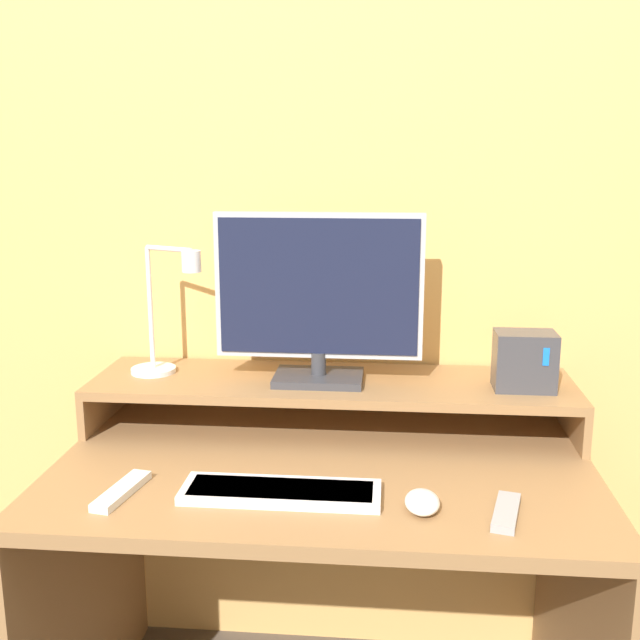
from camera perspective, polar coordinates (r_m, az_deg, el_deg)
The scene contains 10 objects.
wall_back at distance 1.93m, azimuth 1.39°, elevation 9.33°, with size 6.00×0.05×2.50m.
desk at distance 1.75m, azimuth 0.30°, elevation -16.85°, with size 1.16×0.73×0.71m.
monitor_shelf at distance 1.82m, azimuth 0.90°, elevation -5.10°, with size 1.16×0.31×0.12m.
monitor at distance 1.75m, azimuth -0.11°, elevation 1.79°, with size 0.49×0.15×0.40m.
desk_lamp at distance 1.85m, azimuth -11.66°, elevation 0.01°, with size 0.20×0.13×0.32m.
router_dock at distance 1.79m, azimuth 15.31°, elevation -3.01°, with size 0.14×0.10×0.14m.
keyboard at distance 1.50m, azimuth -3.00°, elevation -12.93°, with size 0.39×0.12×0.02m.
mouse at distance 1.46m, azimuth 7.79°, elevation -13.58°, with size 0.07×0.10×0.03m.
remote_control at distance 1.55m, azimuth -14.88°, elevation -12.48°, with size 0.07×0.17×0.02m.
remote_secondary at distance 1.46m, azimuth 14.00°, elevation -14.02°, with size 0.07×0.15×0.02m.
Camera 1 is at (0.13, -1.15, 1.36)m, focal length 42.00 mm.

